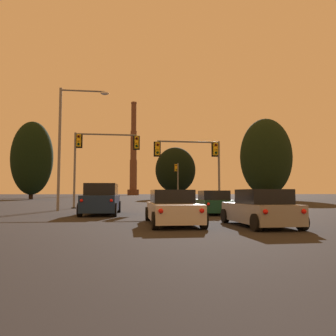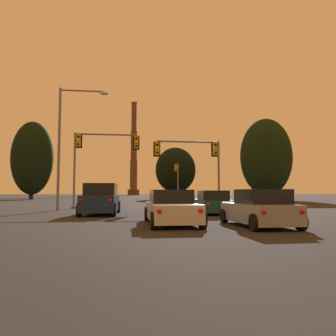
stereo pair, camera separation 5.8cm
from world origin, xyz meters
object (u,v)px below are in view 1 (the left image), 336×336
Objects in this scene: traffic_light_far_right at (177,176)px; street_lamp at (68,135)px; suv_left_lane_front at (102,199)px; traffic_light_overhead_right at (197,156)px; traffic_light_overhead_left at (97,151)px; sedan_center_lane_second at (172,208)px; hatchback_right_lane_second at (260,209)px; smokestack at (133,158)px; hatchback_right_lane_front at (212,203)px.

street_lamp reaches higher than traffic_light_far_right.
street_lamp is at bearing 125.19° from suv_left_lane_front.
traffic_light_overhead_right is 0.99× the size of traffic_light_far_right.
suv_left_lane_front is at bearing -57.32° from street_lamp.
suv_left_lane_front is 10.18m from traffic_light_overhead_right.
traffic_light_far_right is at bearing 74.32° from suv_left_lane_front.
street_lamp is (-1.83, -3.57, 0.68)m from traffic_light_overhead_left.
sedan_center_lane_second is 35.19m from traffic_light_far_right.
suv_left_lane_front is at bearing 128.39° from hatchback_right_lane_second.
sedan_center_lane_second is 0.52× the size of street_lamp.
traffic_light_overhead_left is (-8.33, 1.79, 0.58)m from traffic_light_overhead_right.
smokestack is at bearing 89.32° from sedan_center_lane_second.
street_lamp is (-9.41, 12.42, 4.91)m from hatchback_right_lane_second.
traffic_light_far_right is (2.45, 28.53, 3.09)m from hatchback_right_lane_front.
traffic_light_overhead_right is 0.89× the size of traffic_light_overhead_left.
suv_left_lane_front is 0.10× the size of smokestack.
traffic_light_overhead_right reaches higher than sedan_center_lane_second.
hatchback_right_lane_front is 0.65× the size of traffic_light_overhead_left.
hatchback_right_lane_second reaches higher than sedan_center_lane_second.
sedan_center_lane_second is at bearing -99.61° from traffic_light_far_right.
sedan_center_lane_second is 0.09× the size of smokestack.
hatchback_right_lane_second is 0.72× the size of traffic_light_far_right.
hatchback_right_lane_front is at bearing -94.91° from traffic_light_far_right.
traffic_light_overhead_right reaches higher than hatchback_right_lane_second.
suv_left_lane_front is at bearing -92.32° from smokestack.
traffic_light_overhead_right is 8.54m from traffic_light_overhead_left.
suv_left_lane_front is 29.54m from traffic_light_far_right.
traffic_light_overhead_right reaches higher than suv_left_lane_front.
traffic_light_far_right is 0.89× the size of traffic_light_overhead_left.
sedan_center_lane_second is 1.13× the size of hatchback_right_lane_front.
smokestack is (-1.13, 146.68, 15.20)m from traffic_light_overhead_right.
hatchback_right_lane_second is 0.99× the size of hatchback_right_lane_front.
suv_left_lane_front reaches higher than hatchback_right_lane_front.
traffic_light_far_right is (9.18, 27.93, 2.86)m from suv_left_lane_front.
suv_left_lane_front is at bearing -139.85° from traffic_light_overhead_right.
smokestack is (-0.53, 153.46, 18.84)m from hatchback_right_lane_front.
hatchback_right_lane_second is at bearing -88.86° from hatchback_right_lane_front.
suv_left_lane_front is 154.12m from smokestack.
hatchback_right_lane_front is (3.40, 6.03, -0.00)m from sedan_center_lane_second.
traffic_light_overhead_right is 147.47m from smokestack.
suv_left_lane_front is 0.88× the size of traffic_light_overhead_right.
traffic_light_far_right is (5.85, 34.56, 3.09)m from sedan_center_lane_second.
suv_left_lane_front reaches higher than sedan_center_lane_second.
suv_left_lane_front is 6.76m from hatchback_right_lane_front.
street_lamp reaches higher than traffic_light_overhead_right.
sedan_center_lane_second is at bearing -60.84° from street_lamp.
smokestack reaches higher than sedan_center_lane_second.
traffic_light_overhead_left is (-1.00, 7.98, 3.99)m from suv_left_lane_front.
traffic_light_overhead_left is (-10.18, -19.96, 1.13)m from traffic_light_far_right.
hatchback_right_lane_front is at bearing -95.07° from traffic_light_overhead_right.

